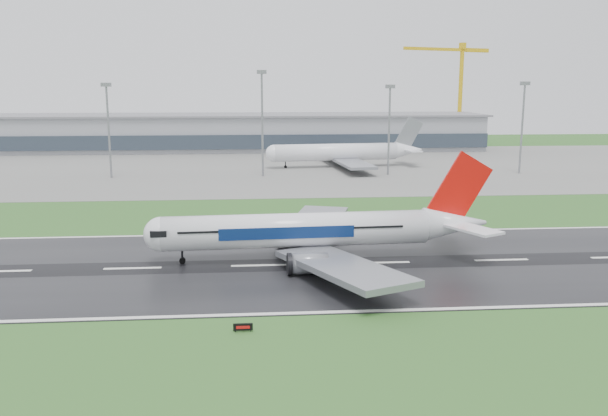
{
  "coord_description": "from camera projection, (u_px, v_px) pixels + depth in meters",
  "views": [
    {
      "loc": [
        19.42,
        -96.86,
        28.54
      ],
      "look_at": [
        28.15,
        12.0,
        7.0
      ],
      "focal_mm": 36.96,
      "sensor_mm": 36.0,
      "label": 1
    }
  ],
  "objects": [
    {
      "name": "ground",
      "position": [
        133.0,
        269.0,
        98.72
      ],
      "size": [
        520.0,
        520.0,
        0.0
      ],
      "primitive_type": "plane",
      "color": "#27551F",
      "rests_on": "ground"
    },
    {
      "name": "floodmast_4",
      "position": [
        389.0,
        132.0,
        198.75
      ],
      "size": [
        0.64,
        0.64,
        27.45
      ],
      "primitive_type": "cylinder",
      "color": "gray",
      "rests_on": "ground"
    },
    {
      "name": "floodmast_5",
      "position": [
        522.0,
        130.0,
        202.08
      ],
      "size": [
        0.64,
        0.64,
        28.41
      ],
      "primitive_type": "cylinder",
      "color": "gray",
      "rests_on": "ground"
    },
    {
      "name": "runway",
      "position": [
        133.0,
        269.0,
        98.71
      ],
      "size": [
        400.0,
        45.0,
        0.1
      ],
      "primitive_type": "cube",
      "color": "black",
      "rests_on": "ground"
    },
    {
      "name": "parked_airliner",
      "position": [
        343.0,
        143.0,
        219.41
      ],
      "size": [
        62.72,
        59.18,
        16.86
      ],
      "primitive_type": null,
      "rotation": [
        0.0,
        0.0,
        0.1
      ],
      "color": "white",
      "rests_on": "apron"
    },
    {
      "name": "tower_crane",
      "position": [
        460.0,
        95.0,
        298.98
      ],
      "size": [
        46.33,
        19.95,
        47.71
      ],
      "primitive_type": null,
      "rotation": [
        0.0,
        0.0,
        0.37
      ],
      "color": "gold",
      "rests_on": "ground"
    },
    {
      "name": "terminal",
      "position": [
        210.0,
        133.0,
        278.19
      ],
      "size": [
        240.0,
        36.0,
        15.0
      ],
      "primitive_type": "cube",
      "color": "gray",
      "rests_on": "ground"
    },
    {
      "name": "floodmast_2",
      "position": [
        109.0,
        133.0,
        191.85
      ],
      "size": [
        0.64,
        0.64,
        28.01
      ],
      "primitive_type": "cylinder",
      "color": "gray",
      "rests_on": "ground"
    },
    {
      "name": "runway_sign",
      "position": [
        243.0,
        328.0,
        73.47
      ],
      "size": [
        2.31,
        0.54,
        1.04
      ],
      "primitive_type": null,
      "rotation": [
        0.0,
        0.0,
        -0.12
      ],
      "color": "black",
      "rests_on": "ground"
    },
    {
      "name": "apron",
      "position": [
        199.0,
        167.0,
        220.96
      ],
      "size": [
        400.0,
        130.0,
        0.08
      ],
      "primitive_type": "cube",
      "color": "slate",
      "rests_on": "ground"
    },
    {
      "name": "main_airliner",
      "position": [
        321.0,
        209.0,
        102.57
      ],
      "size": [
        59.9,
        57.33,
        16.87
      ],
      "primitive_type": null,
      "rotation": [
        0.0,
        0.0,
        0.05
      ],
      "color": "white",
      "rests_on": "runway"
    },
    {
      "name": "floodmast_3",
      "position": [
        262.0,
        126.0,
        195.17
      ],
      "size": [
        0.64,
        0.64,
        31.85
      ],
      "primitive_type": "cylinder",
      "color": "gray",
      "rests_on": "ground"
    }
  ]
}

